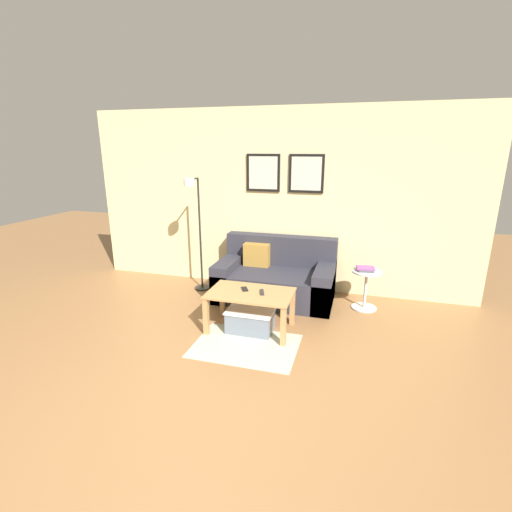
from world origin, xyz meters
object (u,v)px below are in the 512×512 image
Objects in this scene: remote_control at (262,292)px; book_stack at (366,269)px; floor_lamp at (196,226)px; coffee_table at (250,299)px; couch at (276,279)px; storage_bin at (250,320)px; side_table at (366,286)px; cell_phone at (245,289)px.

book_stack is at bearing 22.27° from remote_control.
coffee_table is at bearing -40.66° from floor_lamp.
book_stack is (2.29, 0.06, -0.43)m from floor_lamp.
book_stack is (1.17, -0.03, 0.26)m from couch.
storage_bin is (0.01, -0.04, -0.24)m from coffee_table.
side_table is (2.31, 0.05, -0.66)m from floor_lamp.
side_table is 1.48m from remote_control.
couch reaches higher than book_stack.
storage_bin is 3.54× the size of remote_control.
side_table is at bearing -1.59° from couch.
coffee_table is 1.58m from side_table.
cell_phone is (-1.34, -0.89, 0.15)m from side_table.
storage_bin is 1.64m from book_stack.
remote_control is at bearing -86.03° from couch.
storage_bin is at bearing -74.61° from coffee_table.
storage_bin is 1.04× the size of side_table.
side_table is at bearing 38.99° from storage_bin.
side_table is 3.65× the size of cell_phone.
couch is 1.19m from side_table.
side_table is at bearing 21.58° from remote_control.
coffee_table is at bearing -142.54° from side_table.
couch is at bearing 4.38° from floor_lamp.
coffee_table is 1.52m from floor_lamp.
storage_bin is 1.66m from floor_lamp.
side_table is (1.24, 1.01, 0.18)m from storage_bin.
remote_control is at bearing -41.36° from cell_phone.
floor_lamp is 6.81× the size of book_stack.
floor_lamp is (-1.12, -0.09, 0.69)m from couch.
remote_control is (-1.12, -0.94, 0.16)m from side_table.
coffee_table is at bearing 105.39° from storage_bin.
couch is at bearing 178.68° from book_stack.
side_table is 1.62m from cell_phone.
floor_lamp reaches higher than couch.
side_table is (1.19, -0.03, 0.03)m from couch.
couch is 1.65× the size of coffee_table.
couch is 2.95× the size of storage_bin.
book_stack is at bearing 163.20° from side_table.
book_stack is (-0.02, 0.01, 0.23)m from side_table.
side_table reaches higher than remote_control.
storage_bin is at bearing -76.06° from cell_phone.
side_table reaches higher than coffee_table.
floor_lamp is at bearing -178.69° from side_table.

